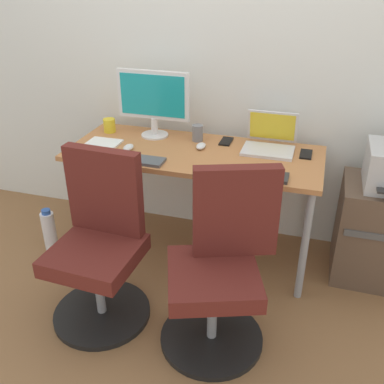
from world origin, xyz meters
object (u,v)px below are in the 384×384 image
office_chair_left (100,247)px  office_chair_right (220,270)px  open_laptop (270,141)px  desktop_monitor (153,99)px  water_bottle_on_floor (49,230)px  coffee_mug (109,125)px

office_chair_left → office_chair_right: same height
office_chair_left → open_laptop: open_laptop is taller
office_chair_right → open_laptop: size_ratio=3.03×
open_laptop → desktop_monitor: bearing=179.4°
water_bottle_on_floor → open_laptop: 1.60m
office_chair_left → water_bottle_on_floor: office_chair_left is taller
office_chair_right → office_chair_left: bearing=179.7°
water_bottle_on_floor → open_laptop: size_ratio=1.00×
water_bottle_on_floor → coffee_mug: 0.83m
office_chair_right → desktop_monitor: size_ratio=1.96×
office_chair_right → desktop_monitor: (-0.67, 0.87, 0.57)m
water_bottle_on_floor → office_chair_left: bearing=-33.8°
open_laptop → coffee_mug: (-1.08, -0.01, -0.01)m
office_chair_left → desktop_monitor: desktop_monitor is taller
water_bottle_on_floor → open_laptop: bearing=17.3°
office_chair_left → water_bottle_on_floor: bearing=146.2°
office_chair_right → water_bottle_on_floor: office_chair_right is taller
water_bottle_on_floor → desktop_monitor: size_ratio=0.65×
water_bottle_on_floor → coffee_mug: bearing=54.2°
office_chair_left → coffee_mug: (-0.33, 0.85, 0.36)m
open_laptop → coffee_mug: bearing=-179.5°
water_bottle_on_floor → coffee_mug: coffee_mug is taller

